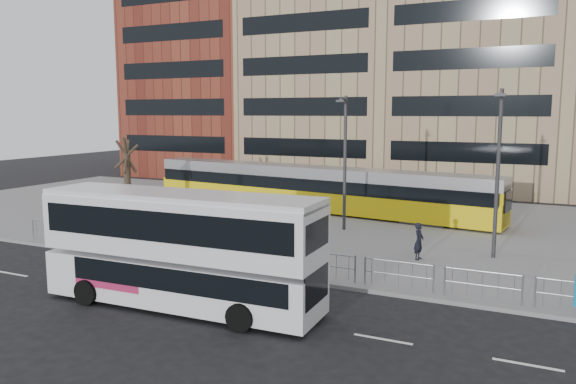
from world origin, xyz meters
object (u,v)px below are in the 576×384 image
at_px(traffic_light_west, 153,213).
at_px(bare_tree, 126,135).
at_px(tram, 311,188).
at_px(pedestrian, 419,241).
at_px(lamp_post_west, 345,157).
at_px(lamp_post_east, 498,167).
at_px(double_decker_bus, 180,246).

height_order(traffic_light_west, bare_tree, bare_tree).
height_order(tram, bare_tree, bare_tree).
relative_size(pedestrian, bare_tree, 0.24).
xyz_separation_m(lamp_post_west, lamp_post_east, (8.27, -2.89, 0.07)).
xyz_separation_m(traffic_light_west, lamp_post_east, (14.26, 6.29, 2.20)).
xyz_separation_m(traffic_light_west, lamp_post_west, (5.99, 9.18, 2.13)).
distance_m(lamp_post_east, bare_tree, 23.21).
height_order(tram, pedestrian, tram).
bearing_deg(bare_tree, double_decker_bus, -43.53).
distance_m(double_decker_bus, tram, 19.37).
relative_size(tram, traffic_light_west, 8.16).
height_order(lamp_post_west, bare_tree, lamp_post_west).
bearing_deg(lamp_post_east, tram, 147.31).
distance_m(pedestrian, traffic_light_west, 12.17).
xyz_separation_m(double_decker_bus, lamp_post_west, (0.94, 14.01, 2.08)).
relative_size(double_decker_bus, tram, 0.40).
height_order(lamp_post_east, bare_tree, lamp_post_east).
xyz_separation_m(traffic_light_west, bare_tree, (-8.84, 8.37, 3.12)).
relative_size(pedestrian, traffic_light_west, 0.54).
bearing_deg(lamp_post_west, bare_tree, -176.87).
bearing_deg(pedestrian, double_decker_bus, 152.33).
bearing_deg(pedestrian, bare_tree, 84.95).
xyz_separation_m(double_decker_bus, pedestrian, (6.18, 9.35, -1.19)).
xyz_separation_m(tram, lamp_post_west, (4.17, -5.09, 2.62)).
height_order(double_decker_bus, lamp_post_west, lamp_post_west).
height_order(pedestrian, lamp_post_east, lamp_post_east).
distance_m(traffic_light_west, lamp_post_west, 11.17).
distance_m(tram, lamp_post_east, 15.02).
bearing_deg(lamp_post_west, double_decker_bus, -93.84).
relative_size(lamp_post_west, bare_tree, 1.07).
bearing_deg(double_decker_bus, bare_tree, 134.65).
xyz_separation_m(pedestrian, lamp_post_east, (3.02, 1.76, 3.34)).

